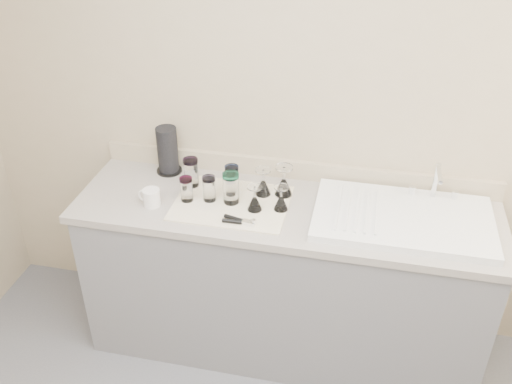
% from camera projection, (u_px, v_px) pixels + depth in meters
% --- Properties ---
extents(room_envelope, '(3.54, 3.50, 2.52)m').
position_uv_depth(room_envelope, '(210.00, 250.00, 1.41)').
color(room_envelope, '#56565B').
rests_on(room_envelope, ground).
extents(counter_unit, '(2.06, 0.62, 0.90)m').
position_uv_depth(counter_unit, '(283.00, 278.00, 2.99)').
color(counter_unit, slate).
rests_on(counter_unit, ground).
extents(sink_unit, '(0.82, 0.50, 0.22)m').
position_uv_depth(sink_unit, '(403.00, 218.00, 2.64)').
color(sink_unit, white).
rests_on(sink_unit, counter_unit).
extents(dish_towel, '(0.55, 0.42, 0.01)m').
position_uv_depth(dish_towel, '(232.00, 203.00, 2.77)').
color(dish_towel, white).
rests_on(dish_towel, counter_unit).
extents(tumbler_teal, '(0.08, 0.08, 0.15)m').
position_uv_depth(tumbler_teal, '(191.00, 172.00, 2.87)').
color(tumbler_teal, white).
rests_on(tumbler_teal, dish_towel).
extents(tumbler_purple, '(0.07, 0.07, 0.14)m').
position_uv_depth(tumbler_purple, '(232.00, 178.00, 2.83)').
color(tumbler_purple, white).
rests_on(tumbler_purple, dish_towel).
extents(tumbler_magenta, '(0.06, 0.06, 0.13)m').
position_uv_depth(tumbler_magenta, '(186.00, 189.00, 2.76)').
color(tumbler_magenta, white).
rests_on(tumbler_magenta, dish_towel).
extents(tumbler_blue, '(0.06, 0.06, 0.13)m').
position_uv_depth(tumbler_blue, '(209.00, 188.00, 2.76)').
color(tumbler_blue, white).
rests_on(tumbler_blue, dish_towel).
extents(tumbler_lavender, '(0.08, 0.08, 0.16)m').
position_uv_depth(tumbler_lavender, '(231.00, 188.00, 2.73)').
color(tumbler_lavender, white).
rests_on(tumbler_lavender, dish_towel).
extents(goblet_back_left, '(0.08, 0.08, 0.14)m').
position_uv_depth(goblet_back_left, '(263.00, 186.00, 2.81)').
color(goblet_back_left, white).
rests_on(goblet_back_left, dish_towel).
extents(goblet_back_right, '(0.09, 0.09, 0.16)m').
position_uv_depth(goblet_back_right, '(284.00, 185.00, 2.81)').
color(goblet_back_right, white).
rests_on(goblet_back_right, dish_towel).
extents(goblet_front_left, '(0.07, 0.07, 0.13)m').
position_uv_depth(goblet_front_left, '(255.00, 202.00, 2.70)').
color(goblet_front_left, white).
rests_on(goblet_front_left, dish_towel).
extents(goblet_front_right, '(0.07, 0.07, 0.13)m').
position_uv_depth(goblet_front_right, '(281.00, 202.00, 2.70)').
color(goblet_front_right, white).
rests_on(goblet_front_right, dish_towel).
extents(can_opener, '(0.16, 0.06, 0.02)m').
position_uv_depth(can_opener, '(239.00, 221.00, 2.62)').
color(can_opener, silver).
rests_on(can_opener, dish_towel).
extents(white_mug, '(0.12, 0.09, 0.09)m').
position_uv_depth(white_mug, '(151.00, 197.00, 2.75)').
color(white_mug, silver).
rests_on(white_mug, counter_unit).
extents(paper_towel_roll, '(0.14, 0.14, 0.25)m').
position_uv_depth(paper_towel_roll, '(168.00, 151.00, 2.98)').
color(paper_towel_roll, black).
rests_on(paper_towel_roll, counter_unit).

